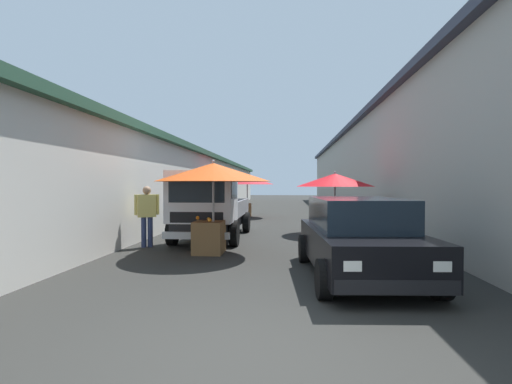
{
  "coord_description": "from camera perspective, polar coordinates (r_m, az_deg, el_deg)",
  "views": [
    {
      "loc": [
        -3.35,
        -0.43,
        1.7
      ],
      "look_at": [
        7.84,
        0.51,
        1.48
      ],
      "focal_mm": 26.05,
      "sensor_mm": 36.0,
      "label": 1
    }
  ],
  "objects": [
    {
      "name": "fruit_stall_far_left",
      "position": [
        19.52,
        -1.38,
        1.38
      ],
      "size": [
        2.8,
        2.8,
        2.22
      ],
      "color": "#9E9EA3",
      "rests_on": "ground"
    },
    {
      "name": "fruit_stall_near_left",
      "position": [
        13.07,
        11.93,
        1.18
      ],
      "size": [
        2.66,
        2.66,
        2.17
      ],
      "color": "#9E9EA3",
      "rests_on": "ground"
    },
    {
      "name": "fruit_stall_far_right",
      "position": [
        9.22,
        -6.66,
        1.92
      ],
      "size": [
        2.85,
        2.85,
        2.32
      ],
      "color": "#9E9EA3",
      "rests_on": "ground"
    },
    {
      "name": "delivery_truck",
      "position": [
        11.09,
        -7.34,
        -2.32
      ],
      "size": [
        4.92,
        1.97,
        2.08
      ],
      "color": "black",
      "rests_on": "ground"
    },
    {
      "name": "building_right_concrete",
      "position": [
        20.35,
        24.92,
        3.28
      ],
      "size": [
        49.8,
        7.5,
        5.0
      ],
      "color": "#A39E93",
      "rests_on": "ground"
    },
    {
      "name": "vendor_by_crates",
      "position": [
        10.56,
        -16.41,
        -2.93
      ],
      "size": [
        0.39,
        0.6,
        1.66
      ],
      "color": "navy",
      "rests_on": "ground"
    },
    {
      "name": "parked_scooter",
      "position": [
        16.07,
        -5.76,
        -3.37
      ],
      "size": [
        1.65,
        0.65,
        1.14
      ],
      "color": "black",
      "rests_on": "ground"
    },
    {
      "name": "ground",
      "position": [
        16.94,
        3.33,
        -4.66
      ],
      "size": [
        90.0,
        90.0,
        0.0
      ],
      "primitive_type": "plane",
      "color": "#282826"
    },
    {
      "name": "building_left_whitewash",
      "position": [
        20.65,
        -17.55,
        1.2
      ],
      "size": [
        49.8,
        7.5,
        3.49
      ],
      "color": "beige",
      "rests_on": "ground"
    },
    {
      "name": "hatchback_car",
      "position": [
        7.14,
        15.46,
        -6.68
      ],
      "size": [
        4.01,
        2.13,
        1.45
      ],
      "color": "black",
      "rests_on": "ground"
    }
  ]
}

